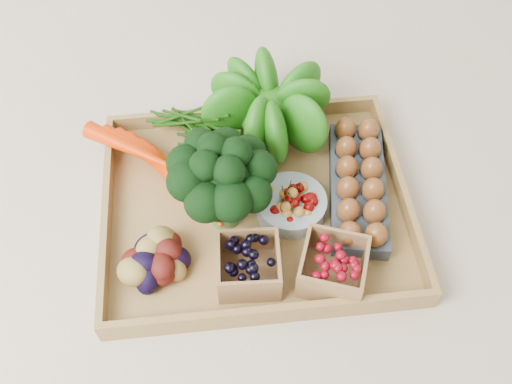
{
  "coord_description": "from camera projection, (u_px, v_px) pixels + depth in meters",
  "views": [
    {
      "loc": [
        -0.06,
        -0.59,
        0.88
      ],
      "look_at": [
        0.0,
        0.0,
        0.06
      ],
      "focal_mm": 40.0,
      "sensor_mm": 36.0,
      "label": 1
    }
  ],
  "objects": [
    {
      "name": "tray",
      "position": [
        256.0,
        209.0,
        1.06
      ],
      "size": [
        0.55,
        0.45,
        0.01
      ],
      "primitive_type": "cube",
      "color": "#A07C43",
      "rests_on": "ground"
    },
    {
      "name": "egg_carton",
      "position": [
        357.0,
        188.0,
        1.05
      ],
      "size": [
        0.15,
        0.3,
        0.03
      ],
      "primitive_type": "cube",
      "rotation": [
        0.0,
        0.0,
        -0.17
      ],
      "color": "#3C434C",
      "rests_on": "tray"
    },
    {
      "name": "carrots",
      "position": [
        168.0,
        170.0,
        1.06
      ],
      "size": [
        0.23,
        0.17,
        0.06
      ],
      "primitive_type": null,
      "color": "#E93200",
      "rests_on": "tray"
    },
    {
      "name": "punnet_blackberry",
      "position": [
        249.0,
        265.0,
        0.94
      ],
      "size": [
        0.11,
        0.11,
        0.07
      ],
      "primitive_type": "cube",
      "rotation": [
        0.0,
        0.0,
        -0.06
      ],
      "color": "black",
      "rests_on": "tray"
    },
    {
      "name": "potatoes",
      "position": [
        156.0,
        256.0,
        0.94
      ],
      "size": [
        0.14,
        0.14,
        0.08
      ],
      "primitive_type": null,
      "color": "#3E0D09",
      "rests_on": "tray"
    },
    {
      "name": "punnet_raspberry",
      "position": [
        333.0,
        266.0,
        0.94
      ],
      "size": [
        0.13,
        0.13,
        0.07
      ],
      "primitive_type": "cube",
      "rotation": [
        0.0,
        0.0,
        -0.36
      ],
      "color": "maroon",
      "rests_on": "tray"
    },
    {
      "name": "ground",
      "position": [
        256.0,
        211.0,
        1.06
      ],
      "size": [
        4.0,
        4.0,
        0.0
      ],
      "primitive_type": "plane",
      "color": "beige",
      "rests_on": "ground"
    },
    {
      "name": "lettuce",
      "position": [
        269.0,
        101.0,
        1.09
      ],
      "size": [
        0.17,
        0.17,
        0.17
      ],
      "primitive_type": "sphere",
      "color": "#1E5C0E",
      "rests_on": "tray"
    },
    {
      "name": "broccoli",
      "position": [
        224.0,
        195.0,
        0.98
      ],
      "size": [
        0.18,
        0.18,
        0.14
      ],
      "primitive_type": null,
      "color": "black",
      "rests_on": "tray"
    },
    {
      "name": "cherry_bowl",
      "position": [
        291.0,
        205.0,
        1.03
      ],
      "size": [
        0.13,
        0.13,
        0.03
      ],
      "primitive_type": "cylinder",
      "color": "#8C9EA5",
      "rests_on": "tray"
    }
  ]
}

